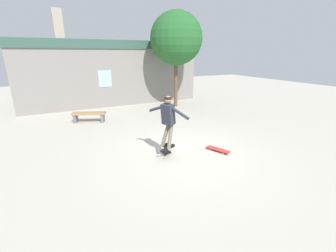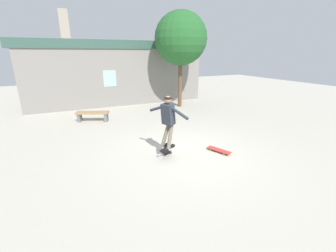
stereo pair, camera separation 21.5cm
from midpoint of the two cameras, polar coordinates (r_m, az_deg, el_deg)
ground_plane at (r=7.03m, az=2.74°, el=-6.91°), size 40.00×40.00×0.00m
building_backdrop at (r=13.42m, az=-13.69°, el=13.15°), size 10.74×0.52×4.98m
tree_right at (r=12.86m, az=1.59°, el=21.29°), size 2.81×2.81×5.11m
park_bench at (r=10.65m, az=-20.01°, el=2.58°), size 1.48×0.93×0.45m
skater at (r=6.31m, az=-0.97°, el=2.24°), size 0.63×1.33×1.52m
skateboard_flipping at (r=6.75m, az=-1.37°, el=-6.67°), size 0.61×0.51×0.58m
skateboard_resting at (r=7.27m, az=11.75°, el=-5.83°), size 0.48×0.79×0.08m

